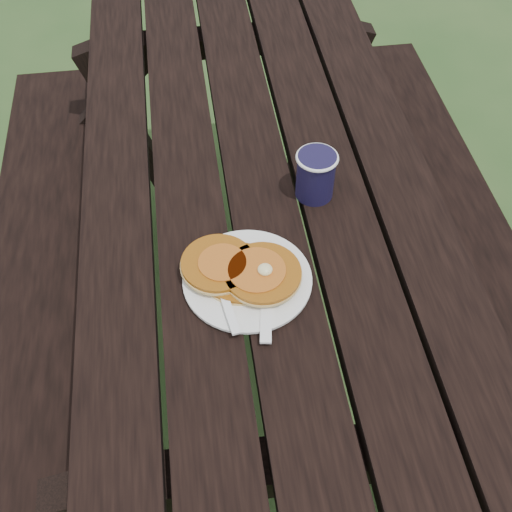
{
  "coord_description": "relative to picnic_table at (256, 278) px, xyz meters",
  "views": [
    {
      "loc": [
        -0.15,
        -1.03,
        1.7
      ],
      "look_at": [
        -0.04,
        -0.28,
        0.8
      ],
      "focal_mm": 45.0,
      "sensor_mm": 36.0,
      "label": 1
    }
  ],
  "objects": [
    {
      "name": "picnic_table",
      "position": [
        0.0,
        0.0,
        0.0
      ],
      "size": [
        1.36,
        1.8,
        0.75
      ],
      "color": "black",
      "rests_on": "ground"
    },
    {
      "name": "pancake_stack",
      "position": [
        -0.07,
        -0.29,
        0.41
      ],
      "size": [
        0.22,
        0.17,
        0.04
      ],
      "rotation": [
        0.0,
        0.0,
        -0.13
      ],
      "color": "#A35A12",
      "rests_on": "plate"
    },
    {
      "name": "ground",
      "position": [
        0.0,
        0.0,
        -0.37
      ],
      "size": [
        60.0,
        60.0,
        0.0
      ],
      "primitive_type": "plane",
      "color": "#27451D",
      "rests_on": "ground"
    },
    {
      "name": "fork",
      "position": [
        -0.1,
        -0.37,
        0.4
      ],
      "size": [
        0.06,
        0.16,
        0.01
      ],
      "primitive_type": null,
      "rotation": [
        0.0,
        0.0,
        0.15
      ],
      "color": "white",
      "rests_on": "plate"
    },
    {
      "name": "coffee_cup",
      "position": [
        0.11,
        -0.09,
        0.44
      ],
      "size": [
        0.09,
        0.09,
        0.1
      ],
      "rotation": [
        0.0,
        0.0,
        0.35
      ],
      "color": "black",
      "rests_on": "picnic_table"
    },
    {
      "name": "plate",
      "position": [
        -0.06,
        -0.3,
        0.39
      ],
      "size": [
        0.29,
        0.29,
        0.01
      ],
      "primitive_type": "cylinder",
      "rotation": [
        0.0,
        0.0,
        0.3
      ],
      "color": "white",
      "rests_on": "picnic_table"
    },
    {
      "name": "knife",
      "position": [
        -0.03,
        -0.36,
        0.39
      ],
      "size": [
        0.05,
        0.18,
        0.0
      ],
      "primitive_type": "cube",
      "rotation": [
        0.0,
        0.0,
        -0.16
      ],
      "color": "white",
      "rests_on": "plate"
    }
  ]
}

